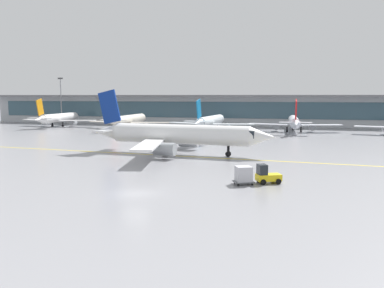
% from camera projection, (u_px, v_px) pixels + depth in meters
% --- Properties ---
extents(ground_plane, '(400.00, 400.00, 0.00)m').
position_uv_depth(ground_plane, '(136.00, 194.00, 39.49)').
color(ground_plane, gray).
extents(taxiway_centreline_stripe, '(109.65, 9.44, 0.01)m').
position_uv_depth(taxiway_centreline_stripe, '(177.00, 156.00, 64.09)').
color(taxiway_centreline_stripe, yellow).
rests_on(taxiway_centreline_stripe, ground_plane).
extents(terminal_concourse, '(185.05, 11.00, 9.60)m').
position_uv_depth(terminal_concourse, '(248.00, 110.00, 129.43)').
color(terminal_concourse, '#B2B7BC').
rests_on(terminal_concourse, ground_plane).
extents(gate_airplane_0, '(24.18, 26.01, 8.62)m').
position_uv_depth(gate_airplane_0, '(59.00, 118.00, 125.16)').
color(gate_airplane_0, white).
rests_on(gate_airplane_0, ground_plane).
extents(gate_airplane_1, '(24.20, 25.94, 8.62)m').
position_uv_depth(gate_airplane_1, '(129.00, 120.00, 115.83)').
color(gate_airplane_1, silver).
rests_on(gate_airplane_1, ground_plane).
extents(gate_airplane_2, '(24.13, 26.03, 8.62)m').
position_uv_depth(gate_airplane_2, '(210.00, 121.00, 110.25)').
color(gate_airplane_2, white).
rests_on(gate_airplane_2, ground_plane).
extents(gate_airplane_3, '(24.18, 26.00, 8.62)m').
position_uv_depth(gate_airplane_3, '(294.00, 122.00, 106.76)').
color(gate_airplane_3, silver).
rests_on(gate_airplane_3, ground_plane).
extents(taxiing_regional_jet, '(31.62, 29.30, 10.47)m').
position_uv_depth(taxiing_regional_jet, '(178.00, 135.00, 65.78)').
color(taxiing_regional_jet, white).
rests_on(taxiing_regional_jet, ground_plane).
extents(baggage_tug, '(2.95, 2.43, 2.10)m').
position_uv_depth(baggage_tug, '(267.00, 175.00, 44.02)').
color(baggage_tug, yellow).
rests_on(baggage_tug, ground_plane).
extents(cargo_dolly_lead, '(2.58, 2.33, 1.94)m').
position_uv_depth(cargo_dolly_lead, '(244.00, 175.00, 43.53)').
color(cargo_dolly_lead, '#595B60').
rests_on(cargo_dolly_lead, ground_plane).
extents(apron_light_mast_0, '(1.80, 0.36, 15.37)m').
position_uv_depth(apron_light_mast_0, '(61.00, 99.00, 137.06)').
color(apron_light_mast_0, gray).
rests_on(apron_light_mast_0, ground_plane).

